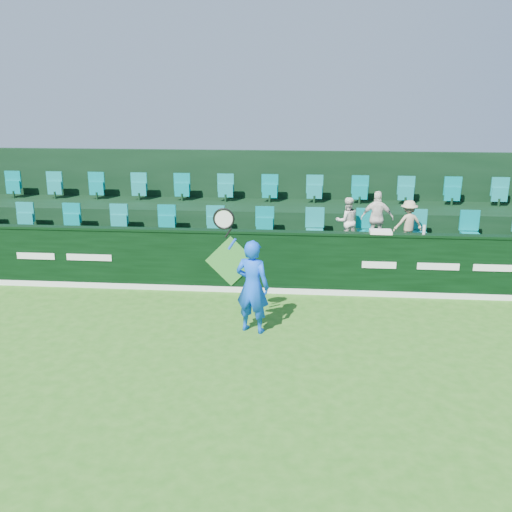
# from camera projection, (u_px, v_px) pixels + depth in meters

# --- Properties ---
(ground) EXTENTS (60.00, 60.00, 0.00)m
(ground) POSITION_uv_depth(u_px,v_px,m) (198.00, 381.00, 8.56)
(ground) COLOR #276618
(ground) RESTS_ON ground
(sponsor_hoarding) EXTENTS (16.00, 0.25, 1.35)m
(sponsor_hoarding) POSITION_uv_depth(u_px,v_px,m) (232.00, 261.00, 12.19)
(sponsor_hoarding) COLOR black
(sponsor_hoarding) RESTS_ON ground
(stand_tier_front) EXTENTS (16.00, 2.00, 0.80)m
(stand_tier_front) POSITION_uv_depth(u_px,v_px,m) (238.00, 258.00, 13.32)
(stand_tier_front) COLOR black
(stand_tier_front) RESTS_ON ground
(stand_tier_back) EXTENTS (16.00, 1.80, 1.30)m
(stand_tier_back) POSITION_uv_depth(u_px,v_px,m) (246.00, 229.00, 15.06)
(stand_tier_back) COLOR black
(stand_tier_back) RESTS_ON ground
(stand_rear) EXTENTS (16.00, 4.10, 2.60)m
(stand_rear) POSITION_uv_depth(u_px,v_px,m) (248.00, 204.00, 15.33)
(stand_rear) COLOR black
(stand_rear) RESTS_ON ground
(seat_row_front) EXTENTS (13.50, 0.50, 0.60)m
(seat_row_front) POSITION_uv_depth(u_px,v_px,m) (240.00, 225.00, 13.50)
(seat_row_front) COLOR #02797A
(seat_row_front) RESTS_ON stand_tier_front
(seat_row_back) EXTENTS (13.50, 0.50, 0.60)m
(seat_row_back) POSITION_uv_depth(u_px,v_px,m) (247.00, 191.00, 15.08)
(seat_row_back) COLOR #02797A
(seat_row_back) RESTS_ON stand_tier_back
(tennis_player) EXTENTS (1.10, 0.58, 2.35)m
(tennis_player) POSITION_uv_depth(u_px,v_px,m) (252.00, 286.00, 10.08)
(tennis_player) COLOR blue
(tennis_player) RESTS_ON ground
(spectator_left) EXTENTS (0.60, 0.52, 1.08)m
(spectator_left) POSITION_uv_depth(u_px,v_px,m) (347.00, 221.00, 12.86)
(spectator_left) COLOR white
(spectator_left) RESTS_ON stand_tier_front
(spectator_middle) EXTENTS (0.74, 0.36, 1.23)m
(spectator_middle) POSITION_uv_depth(u_px,v_px,m) (377.00, 218.00, 12.78)
(spectator_middle) COLOR white
(spectator_middle) RESTS_ON stand_tier_front
(spectator_right) EXTENTS (0.75, 0.54, 1.04)m
(spectator_right) POSITION_uv_depth(u_px,v_px,m) (408.00, 223.00, 12.75)
(spectator_right) COLOR tan
(spectator_right) RESTS_ON stand_tier_front
(towel) EXTENTS (0.44, 0.29, 0.07)m
(towel) POSITION_uv_depth(u_px,v_px,m) (381.00, 232.00, 11.73)
(towel) COLOR white
(towel) RESTS_ON sponsor_hoarding
(drinks_bottle) EXTENTS (0.06, 0.06, 0.19)m
(drinks_bottle) POSITION_uv_depth(u_px,v_px,m) (424.00, 230.00, 11.63)
(drinks_bottle) COLOR silver
(drinks_bottle) RESTS_ON sponsor_hoarding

